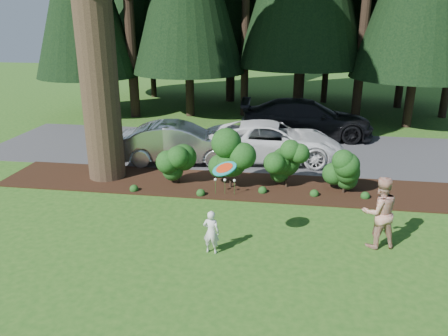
% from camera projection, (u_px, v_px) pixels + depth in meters
% --- Properties ---
extents(ground, '(80.00, 80.00, 0.00)m').
position_uv_depth(ground, '(222.00, 231.00, 11.45)').
color(ground, '#235317').
rests_on(ground, ground).
extents(mulch_bed, '(16.00, 2.50, 0.05)m').
position_uv_depth(mulch_bed, '(238.00, 185.00, 14.48)').
color(mulch_bed, black).
rests_on(mulch_bed, ground).
extents(driveway, '(22.00, 6.00, 0.03)m').
position_uv_depth(driveway, '(250.00, 149.00, 18.45)').
color(driveway, '#38383A').
rests_on(driveway, ground).
extents(shrub_row, '(6.53, 1.60, 1.61)m').
position_uv_depth(shrub_row, '(261.00, 165.00, 14.01)').
color(shrub_row, '#183F13').
rests_on(shrub_row, ground).
extents(lily_cluster, '(0.69, 0.09, 0.57)m').
position_uv_depth(lily_cluster, '(225.00, 181.00, 13.57)').
color(lily_cluster, '#183F13').
rests_on(lily_cluster, ground).
extents(car_silver_wagon, '(4.80, 2.27, 1.52)m').
position_uv_depth(car_silver_wagon, '(180.00, 143.00, 16.55)').
color(car_silver_wagon, silver).
rests_on(car_silver_wagon, driveway).
extents(car_white_suv, '(5.54, 2.85, 1.50)m').
position_uv_depth(car_white_suv, '(272.00, 141.00, 16.83)').
color(car_white_suv, white).
rests_on(car_white_suv, driveway).
extents(car_dark_suv, '(6.11, 2.78, 1.74)m').
position_uv_depth(car_dark_suv, '(306.00, 119.00, 19.97)').
color(car_dark_suv, black).
rests_on(car_dark_suv, driveway).
extents(child, '(0.42, 0.30, 1.08)m').
position_uv_depth(child, '(211.00, 232.00, 10.25)').
color(child, silver).
rests_on(child, ground).
extents(adult, '(1.02, 0.89, 1.80)m').
position_uv_depth(adult, '(379.00, 212.00, 10.43)').
color(adult, '#A63816').
rests_on(adult, ground).
extents(frisbee, '(0.57, 0.54, 0.29)m').
position_uv_depth(frisbee, '(224.00, 168.00, 9.57)').
color(frisbee, teal).
rests_on(frisbee, ground).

